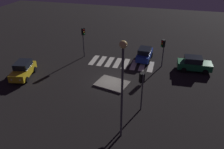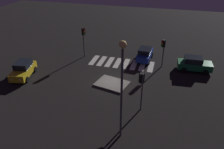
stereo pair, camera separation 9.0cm
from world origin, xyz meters
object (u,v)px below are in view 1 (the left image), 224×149
at_px(traffic_island, 112,84).
at_px(car_green, 194,64).
at_px(car_blue, 145,54).
at_px(car_yellow, 23,70).
at_px(traffic_light_west, 142,82).
at_px(traffic_light_east, 83,35).
at_px(traffic_light_south, 163,47).
at_px(street_lamp, 122,77).

bearing_deg(traffic_island, car_green, -146.59).
distance_m(car_blue, car_yellow, 16.24).
distance_m(traffic_island, traffic_light_west, 6.08).
bearing_deg(car_yellow, traffic_light_west, 68.14).
bearing_deg(car_blue, car_green, -100.12).
bearing_deg(car_yellow, traffic_light_east, 133.55).
xyz_separation_m(traffic_light_south, traffic_light_west, (1.32, 9.76, 0.13)).
height_order(car_yellow, traffic_light_west, traffic_light_west).
xyz_separation_m(traffic_island, car_yellow, (11.02, 0.95, 0.83)).
height_order(car_blue, car_yellow, car_yellow).
distance_m(car_blue, traffic_light_south, 3.57).
bearing_deg(traffic_island, car_yellow, 4.93).
bearing_deg(traffic_light_south, traffic_light_west, 36.15).
height_order(car_blue, traffic_light_east, traffic_light_east).
xyz_separation_m(car_blue, traffic_light_south, (-2.45, 1.64, 2.01)).
bearing_deg(traffic_light_west, street_lamp, 123.06).
height_order(car_yellow, street_lamp, street_lamp).
distance_m(car_yellow, car_green, 21.53).
distance_m(car_yellow, street_lamp, 16.18).
bearing_deg(traffic_light_west, car_blue, -37.61).
distance_m(traffic_light_south, traffic_light_west, 9.85).
height_order(car_yellow, traffic_light_south, traffic_light_south).
bearing_deg(car_green, traffic_light_east, 176.00).
bearing_deg(traffic_light_west, traffic_island, 2.91).
distance_m(car_yellow, traffic_light_south, 17.75).
distance_m(car_blue, traffic_light_east, 9.00).
xyz_separation_m(traffic_light_east, street_lamp, (-8.72, 14.17, 2.43)).
height_order(traffic_island, traffic_light_south, traffic_light_south).
bearing_deg(traffic_light_east, car_yellow, -79.31).
distance_m(car_green, traffic_light_west, 11.44).
height_order(traffic_light_east, traffic_light_west, traffic_light_east).
bearing_deg(traffic_light_south, car_blue, -80.02).
bearing_deg(car_blue, car_yellow, 125.50).
height_order(car_yellow, car_green, car_yellow).
height_order(car_blue, street_lamp, street_lamp).
bearing_deg(car_yellow, traffic_island, 83.51).
bearing_deg(street_lamp, traffic_light_west, -103.69).
distance_m(traffic_light_west, street_lamp, 4.97).
xyz_separation_m(traffic_island, traffic_light_east, (5.86, -6.41, 3.18)).
bearing_deg(car_yellow, street_lamp, 52.48).
xyz_separation_m(traffic_island, traffic_light_west, (-3.84, 3.69, 2.92)).
relative_size(traffic_light_east, traffic_light_west, 1.09).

